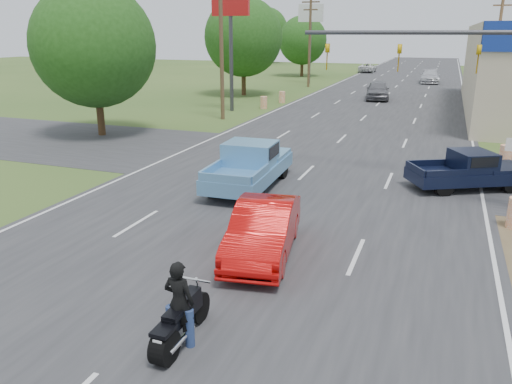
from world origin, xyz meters
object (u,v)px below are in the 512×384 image
at_px(motorcycle, 179,324).
at_px(blue_pickup, 251,164).
at_px(rider, 179,306).
at_px(red_convertible, 263,230).
at_px(distant_car_white, 367,68).
at_px(distant_car_silver, 430,77).
at_px(distant_car_grey, 378,90).
at_px(navy_pickup, 472,170).

xyz_separation_m(motorcycle, blue_pickup, (-2.62, 10.69, 0.43)).
bearing_deg(rider, red_convertible, -91.36).
xyz_separation_m(motorcycle, distant_car_white, (-7.51, 74.20, 0.21)).
bearing_deg(distant_car_silver, motorcycle, -95.23).
xyz_separation_m(red_convertible, distant_car_grey, (-1.61, 35.98, 0.11)).
bearing_deg(distant_car_silver, red_convertible, -95.32).
bearing_deg(distant_car_silver, rider, -95.23).
bearing_deg(red_convertible, blue_pickup, 104.67).
relative_size(distant_car_grey, distant_car_silver, 0.93).
distance_m(navy_pickup, distant_car_white, 62.16).
xyz_separation_m(red_convertible, distant_car_silver, (2.31, 54.53, 0.04)).
height_order(red_convertible, distant_car_silver, distant_car_silver).
bearing_deg(navy_pickup, distant_car_grey, 166.48).
bearing_deg(distant_car_grey, motorcycle, -95.60).
bearing_deg(distant_car_white, distant_car_grey, 99.63).
height_order(motorcycle, blue_pickup, blue_pickup).
distance_m(red_convertible, rider, 4.60).
height_order(navy_pickup, distant_car_white, navy_pickup).
bearing_deg(red_convertible, motorcycle, -100.71).
bearing_deg(distant_car_white, red_convertible, 95.75).
height_order(red_convertible, rider, rider).
xyz_separation_m(red_convertible, motorcycle, (-0.10, -4.66, -0.25)).
relative_size(red_convertible, rider, 2.62).
xyz_separation_m(blue_pickup, distant_car_white, (-4.89, 63.51, -0.22)).
height_order(red_convertible, blue_pickup, blue_pickup).
bearing_deg(distant_car_silver, distant_car_grey, -104.83).
bearing_deg(red_convertible, distant_car_white, 86.71).
relative_size(red_convertible, navy_pickup, 0.92).
xyz_separation_m(distant_car_silver, distant_car_white, (-9.91, 15.01, -0.08)).
bearing_deg(distant_car_white, motorcycle, 95.29).
height_order(motorcycle, distant_car_silver, distant_car_silver).
bearing_deg(navy_pickup, distant_car_white, 163.81).
bearing_deg(distant_car_grey, red_convertible, -95.17).
distance_m(rider, distant_car_grey, 40.61).
bearing_deg(motorcycle, navy_pickup, 66.71).
bearing_deg(motorcycle, distant_car_white, 95.61).
distance_m(red_convertible, blue_pickup, 6.62).
relative_size(motorcycle, navy_pickup, 0.45).
relative_size(motorcycle, rider, 1.27).
xyz_separation_m(motorcycle, rider, (-0.00, 0.06, 0.37)).
height_order(rider, distant_car_white, rider).
bearing_deg(blue_pickup, navy_pickup, 16.13).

